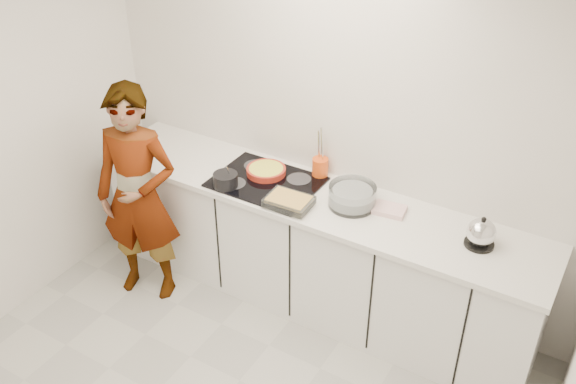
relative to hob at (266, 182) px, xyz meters
The scene contains 12 objects.
wall_back 0.62m from the hob, 44.17° to the left, with size 3.60×0.00×2.60m, color white.
base_cabinets 0.60m from the hob, ahead, with size 3.20×0.58×0.87m, color white.
countertop 0.35m from the hob, ahead, with size 3.24×0.64×0.04m, color white.
hob is the anchor object (origin of this frame).
tart_dish 0.11m from the hob, 123.22° to the left, with size 0.28×0.28×0.05m.
saucepan 0.29m from the hob, 136.74° to the right, with size 0.21×0.21×0.16m.
baking_dish 0.34m from the hob, 31.44° to the right, with size 0.30×0.23×0.06m.
mixing_bowl 0.64m from the hob, ahead, with size 0.39×0.39×0.14m.
tea_towel 0.88m from the hob, ahead, with size 0.20×0.15×0.03m, color white.
kettle 1.48m from the hob, ahead, with size 0.21×0.21×0.20m.
utensil_crock 0.39m from the hob, 43.90° to the left, with size 0.11×0.11×0.14m, color #EE5215.
cook 0.90m from the hob, 146.56° to the right, with size 0.60×0.39×1.65m, color white.
Camera 1 is at (1.71, -1.90, 3.27)m, focal length 40.00 mm.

